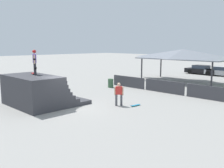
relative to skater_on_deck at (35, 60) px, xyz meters
The scene contains 11 objects.
ground_plane 4.05m from the skater_on_deck, 19.49° to the left, with size 160.00×160.00×0.00m, color gray.
quarter_pipe_ramp 2.16m from the skater_on_deck, 11.86° to the right, with size 4.64×4.47×2.08m.
skater_on_deck is the anchor object (origin of this frame).
skateboard_on_deck 1.03m from the skater_on_deck, 168.35° to the left, with size 0.80×0.43×0.09m.
bystander_walking 6.17m from the skater_on_deck, 40.89° to the left, with size 0.55×0.49×1.59m.
skateboard_on_ground 7.51m from the skater_on_deck, 40.48° to the left, with size 0.27×0.84×0.09m.
barrier_fence 11.02m from the skater_on_deck, 68.65° to the left, with size 12.11×0.12×1.05m.
pavilion_shelter 17.07m from the skater_on_deck, 84.32° to the left, with size 9.91×4.69×3.64m.
trash_bin 9.07m from the skater_on_deck, 98.52° to the left, with size 0.52×0.52×0.85m, color #385B3D.
parked_car_black 25.47m from the skater_on_deck, 90.01° to the left, with size 4.66×2.05×1.27m.
parked_car_silver 25.51m from the skater_on_deck, 83.17° to the left, with size 4.52×1.70×1.27m.
Camera 1 is at (13.29, -9.21, 4.13)m, focal length 40.00 mm.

